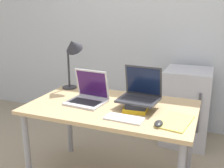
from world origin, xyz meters
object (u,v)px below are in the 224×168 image
laptop_left (88,96)px  desk_lamp (72,51)px  mini_fridge (186,107)px  mouse (159,124)px  notepad (176,121)px  book_stack (138,105)px  laptop_on_books (140,93)px  wireless_keyboard (124,118)px

laptop_left → desk_lamp: desk_lamp is taller
desk_lamp → mini_fridge: (1.00, 0.75, -0.68)m
mouse → notepad: size_ratio=0.30×
laptop_left → desk_lamp: bearing=137.4°
book_stack → mouse: size_ratio=2.78×
laptop_on_books → desk_lamp: (-0.72, 0.23, 0.26)m
desk_lamp → mini_fridge: desk_lamp is taller
mouse → mini_fridge: mini_fridge is taller
laptop_left → wireless_keyboard: laptop_left is taller
book_stack → laptop_on_books: 0.09m
wireless_keyboard → mouse: mouse is taller
laptop_on_books → wireless_keyboard: 0.29m
desk_lamp → book_stack: bearing=-19.8°
laptop_left → book_stack: (0.43, 0.01, -0.02)m
mouse → notepad: 0.14m
laptop_on_books → desk_lamp: size_ratio=0.61×
notepad → book_stack: bearing=155.0°
mouse → wireless_keyboard: bearing=176.0°
wireless_keyboard → desk_lamp: bearing=144.3°
laptop_on_books → notepad: laptop_on_books is taller
notepad → laptop_on_books: bearing=149.9°
laptop_on_books → desk_lamp: bearing=162.6°
desk_lamp → mini_fridge: bearing=37.1°
laptop_left → mini_fridge: bearing=55.1°
notepad → mini_fridge: size_ratio=0.40×
book_stack → mouse: 0.34m
notepad → mouse: bearing=-133.4°
notepad → laptop_left: bearing=169.2°
notepad → wireless_keyboard: bearing=-166.0°
laptop_left → laptop_on_books: size_ratio=1.02×
laptop_on_books → mouse: (0.21, -0.28, -0.10)m
laptop_on_books → notepad: (0.31, -0.18, -0.11)m
wireless_keyboard → desk_lamp: size_ratio=0.54×
laptop_on_books → desk_lamp: desk_lamp is taller
wireless_keyboard → notepad: size_ratio=0.82×
mouse → desk_lamp: 1.13m
laptop_left → notepad: 0.76m
book_stack → notepad: size_ratio=0.83×
notepad → desk_lamp: 1.17m
book_stack → laptop_on_books: bearing=74.7°
laptop_on_books → mouse: laptop_on_books is taller
wireless_keyboard → laptop_on_books: bearing=82.1°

